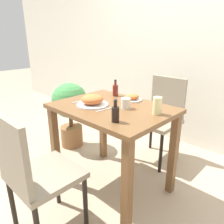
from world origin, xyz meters
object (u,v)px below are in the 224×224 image
at_px(chair_far, 161,114).
at_px(sauce_bottle, 115,90).
at_px(side_plate, 133,98).
at_px(chair_near, 33,171).
at_px(potted_plant_left, 70,108).
at_px(food_plate, 92,100).
at_px(juice_glass, 157,106).
at_px(drink_cup, 126,103).
at_px(condiment_bottle, 115,113).

xyz_separation_m(chair_far, sauce_bottle, (-0.23, -0.49, 0.32)).
xyz_separation_m(chair_far, side_plate, (-0.01, -0.50, 0.29)).
relative_size(chair_near, side_plate, 5.55).
distance_m(chair_near, potted_plant_left, 1.34).
relative_size(food_plate, juice_glass, 2.04).
height_order(chair_far, food_plate, chair_far).
xyz_separation_m(drink_cup, juice_glass, (0.25, 0.06, 0.02)).
bearing_deg(chair_near, chair_far, -90.57).
height_order(condiment_bottle, potted_plant_left, condiment_bottle).
xyz_separation_m(side_plate, condiment_bottle, (0.24, -0.48, 0.03)).
bearing_deg(condiment_bottle, food_plate, 160.12).
height_order(chair_near, chair_far, same).
distance_m(drink_cup, potted_plant_left, 1.11).
bearing_deg(potted_plant_left, condiment_bottle, -21.38).
xyz_separation_m(sauce_bottle, potted_plant_left, (-0.72, -0.03, -0.34)).
relative_size(chair_near, potted_plant_left, 1.13).
bearing_deg(sauce_bottle, chair_far, 65.06).
bearing_deg(condiment_bottle, drink_cup, 117.02).
distance_m(chair_near, drink_cup, 0.83).
height_order(sauce_bottle, potted_plant_left, sauce_bottle).
height_order(side_plate, drink_cup, drink_cup).
xyz_separation_m(chair_near, drink_cup, (0.11, 0.76, 0.30)).
bearing_deg(chair_near, side_plate, -90.35).
distance_m(chair_far, drink_cup, 0.78).
bearing_deg(sauce_bottle, chair_near, -77.78).
height_order(side_plate, potted_plant_left, side_plate).
bearing_deg(condiment_bottle, juice_glass, 70.10).
height_order(side_plate, juice_glass, juice_glass).
distance_m(food_plate, juice_glass, 0.54).
bearing_deg(food_plate, sauce_bottle, 100.54).
xyz_separation_m(side_plate, sauce_bottle, (-0.22, 0.01, 0.03)).
bearing_deg(drink_cup, food_plate, -154.14).
bearing_deg(juice_glass, side_plate, 156.06).
height_order(food_plate, juice_glass, juice_glass).
xyz_separation_m(chair_far, food_plate, (-0.16, -0.84, 0.30)).
bearing_deg(food_plate, drink_cup, 25.86).
height_order(drink_cup, condiment_bottle, condiment_bottle).
bearing_deg(drink_cup, condiment_bottle, -62.98).
relative_size(condiment_bottle, potted_plant_left, 0.20).
xyz_separation_m(chair_near, condiment_bottle, (0.24, 0.50, 0.32)).
xyz_separation_m(side_plate, juice_glass, (0.35, -0.16, 0.04)).
bearing_deg(food_plate, chair_near, -76.87).
height_order(juice_glass, potted_plant_left, juice_glass).
bearing_deg(chair_far, chair_near, -90.57).
xyz_separation_m(side_plate, potted_plant_left, (-0.94, -0.02, -0.30)).
bearing_deg(sauce_bottle, juice_glass, -16.32).
height_order(food_plate, drink_cup, food_plate).
bearing_deg(side_plate, chair_far, 89.01).
bearing_deg(food_plate, chair_far, 78.99).
distance_m(food_plate, drink_cup, 0.28).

